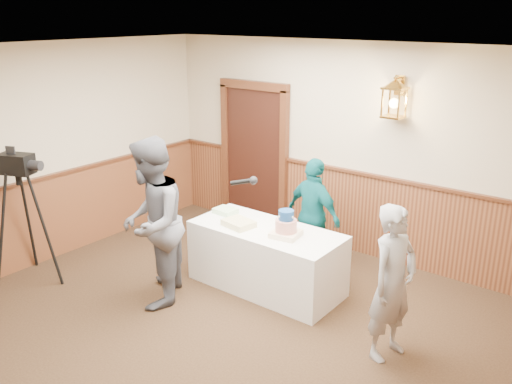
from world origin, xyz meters
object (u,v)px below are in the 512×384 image
baker (393,283)px  sheet_cake_green (225,211)px  display_table (266,258)px  assistant_p (314,215)px  sheet_cake_yellow (239,223)px  interviewer (152,223)px  tiered_cake (286,226)px  tv_camera_rig (25,226)px

baker → sheet_cake_green: bearing=92.3°
display_table → assistant_p: bearing=77.3°
sheet_cake_yellow → sheet_cake_green: 0.46m
sheet_cake_green → interviewer: (-0.09, -1.12, 0.17)m
display_table → baker: (1.72, -0.36, 0.38)m
tiered_cake → sheet_cake_yellow: size_ratio=0.99×
tiered_cake → interviewer: (-1.10, -0.98, 0.08)m
baker → tiered_cake: bearing=90.4°
tv_camera_rig → display_table: bearing=11.9°
baker → assistant_p: size_ratio=1.04×
interviewer → baker: 2.61m
tiered_cake → sheet_cake_yellow: bearing=-171.7°
display_table → assistant_p: 0.85m
tv_camera_rig → assistant_p: bearing=20.6°
interviewer → assistant_p: bearing=116.9°
display_table → assistant_p: size_ratio=1.24×
sheet_cake_yellow → assistant_p: assistant_p is taller
display_table → baker: baker is taller
tiered_cake → assistant_p: 0.83m
tv_camera_rig → tiered_cake: bearing=7.9°
sheet_cake_yellow → baker: bearing=-6.3°
sheet_cake_yellow → assistant_p: bearing=62.1°
display_table → tiered_cake: size_ratio=5.24×
baker → assistant_p: bearing=67.1°
interviewer → tv_camera_rig: bearing=-104.1°
baker → tv_camera_rig: (-4.10, -1.26, -0.04)m
sheet_cake_green → interviewer: size_ratio=0.14×
sheet_cake_green → display_table: bearing=-7.2°
tv_camera_rig → sheet_cake_yellow: bearing=13.1°
interviewer → assistant_p: size_ratio=1.30×
interviewer → tiered_cake: bearing=96.9°
display_table → baker: size_ratio=1.18×
display_table → interviewer: bearing=-127.8°
tiered_cake → assistant_p: bearing=99.6°
baker → display_table: bearing=91.0°
tv_camera_rig → sheet_cake_green: bearing=23.2°
display_table → tiered_cake: 0.59m
interviewer → baker: bearing=70.1°
tv_camera_rig → baker: bearing=-5.4°
sheet_cake_yellow → interviewer: (-0.49, -0.89, 0.16)m
interviewer → assistant_p: (0.97, 1.78, -0.22)m
tiered_cake → sheet_cake_yellow: tiered_cake is taller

